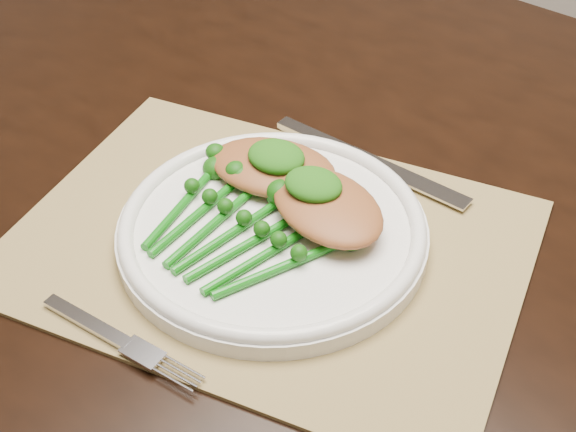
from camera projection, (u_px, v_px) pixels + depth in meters
The scene contains 10 objects.
dining_table at pixel (333, 393), 1.05m from camera, with size 1.69×1.08×0.75m.
placemat at pixel (268, 245), 0.72m from camera, with size 0.45×0.33×0.00m, color olive.
dinner_plate at pixel (272, 229), 0.71m from camera, with size 0.28×0.28×0.03m.
knife at pixel (351, 153), 0.81m from camera, with size 0.22×0.04×0.01m.
fork at pixel (130, 346), 0.62m from camera, with size 0.16×0.02×0.00m.
chicken_fillet_left at pixel (273, 167), 0.76m from camera, with size 0.12×0.09×0.02m, color #9A582C.
chicken_fillet_right at pixel (327, 206), 0.70m from camera, with size 0.12×0.08×0.02m, color #9A582C.
pesto_dollop_left at pixel (276, 156), 0.74m from camera, with size 0.06×0.05×0.02m, color #124A0A.
pesto_dollop_right at pixel (313, 184), 0.70m from camera, with size 0.05×0.05×0.02m, color #124A0A.
broccolini_bundle at pixel (229, 235), 0.70m from camera, with size 0.17×0.18×0.04m.
Camera 1 is at (0.28, -0.53, 1.25)m, focal length 50.00 mm.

